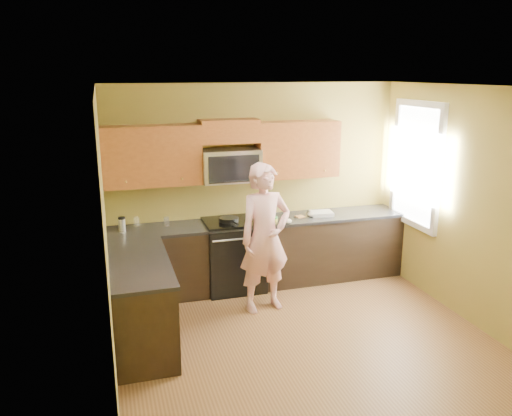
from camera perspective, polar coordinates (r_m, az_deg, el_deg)
name	(u,v)px	position (r m, az deg, el deg)	size (l,w,h in m)	color
floor	(308,344)	(5.76, 5.83, -14.74)	(4.00, 4.00, 0.00)	brown
ceiling	(316,87)	(5.01, 6.66, 13.19)	(4.00, 4.00, 0.00)	white
wall_back	(255,184)	(7.05, -0.08, 2.70)	(4.00, 4.00, 0.00)	olive
wall_front	(431,308)	(3.59, 18.84, -10.48)	(4.00, 4.00, 0.00)	olive
wall_left	(106,242)	(4.84, -16.23, -3.66)	(4.00, 4.00, 0.00)	olive
wall_right	(478,209)	(6.26, 23.34, -0.11)	(4.00, 4.00, 0.00)	olive
cabinet_back_run	(262,254)	(7.03, 0.63, -5.07)	(4.00, 0.60, 0.88)	black
cabinet_left_run	(141,303)	(5.74, -12.63, -10.22)	(0.60, 1.60, 0.88)	black
countertop_back	(262,221)	(6.88, 0.66, -1.49)	(4.00, 0.62, 0.04)	black
countertop_left	(139,263)	(5.56, -12.80, -5.91)	(0.62, 1.60, 0.04)	black
stove	(234,255)	(6.89, -2.50, -5.18)	(0.76, 0.65, 0.95)	black
microwave	(230,181)	(6.74, -2.86, 2.98)	(0.76, 0.40, 0.42)	silver
upper_cab_left	(153,185)	(6.61, -11.29, 2.47)	(1.22, 0.33, 0.75)	brown
upper_cab_right	(297,177)	(7.05, 4.52, 3.48)	(1.12, 0.33, 0.75)	brown
upper_cab_over_mw	(229,131)	(6.67, -3.00, 8.51)	(0.76, 0.33, 0.30)	brown
window	(416,165)	(7.12, 17.34, 4.60)	(0.06, 1.06, 1.66)	white
woman	(265,238)	(6.17, 1.00, -3.36)	(0.66, 0.44, 1.82)	pink
frying_pan	(229,221)	(6.70, -3.04, -1.50)	(0.26, 0.45, 0.06)	black
butter_tub	(274,221)	(6.81, 1.96, -1.48)	(0.11, 0.11, 0.08)	#FFED43
toast_slice	(300,217)	(7.03, 4.88, -0.96)	(0.11, 0.11, 0.01)	#B27F47
napkin_a	(288,221)	(6.73, 3.51, -1.44)	(0.11, 0.12, 0.06)	silver
napkin_b	(311,214)	(7.06, 6.16, -0.69)	(0.12, 0.13, 0.07)	silver
dish_towel	(321,213)	(7.15, 7.25, -0.59)	(0.30, 0.24, 0.05)	white
travel_mug	(123,232)	(6.59, -14.56, -2.54)	(0.09, 0.09, 0.18)	silver
glass_a	(137,222)	(6.76, -13.08, -1.48)	(0.07, 0.07, 0.12)	silver
glass_b	(166,222)	(6.68, -9.89, -1.50)	(0.07, 0.07, 0.12)	silver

